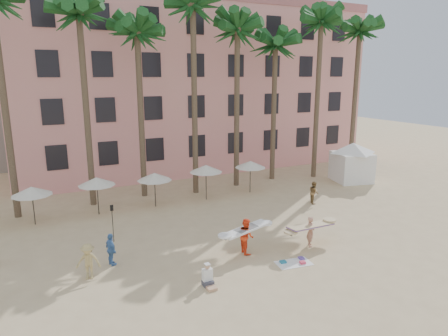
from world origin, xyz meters
TOP-DOWN VIEW (x-y plane):
  - ground at (0.00, 0.00)m, footprint 120.00×120.00m
  - pink_hotel at (7.00, 26.00)m, footprint 35.00×14.00m
  - palm_row at (0.51, 15.00)m, footprint 44.40×5.40m
  - umbrella_row at (-3.00, 12.50)m, footprint 22.50×2.70m
  - cabana at (16.98, 11.67)m, footprint 5.46×5.46m
  - beach_towel at (2.73, 0.61)m, footprint 1.92×1.23m
  - carrier_yellow at (4.78, 1.96)m, footprint 3.20×1.25m
  - carrier_white at (1.11, 2.78)m, footprint 2.98×1.35m
  - beachgoers at (-3.40, 5.54)m, footprint 21.95×5.43m
  - paddle at (-5.01, 7.40)m, footprint 0.18×0.04m
  - seated_man at (-2.15, 0.48)m, footprint 0.47×0.81m

SIDE VIEW (x-z plane):
  - ground at x=0.00m, z-range 0.00..0.00m
  - beach_towel at x=2.73m, z-range -0.04..0.10m
  - seated_man at x=-2.15m, z-range -0.16..0.90m
  - beachgoers at x=-3.40m, z-range -0.02..1.73m
  - carrier_yellow at x=4.78m, z-range 0.12..1.84m
  - carrier_white at x=1.11m, z-range 0.05..1.98m
  - paddle at x=-5.01m, z-range 0.30..2.52m
  - cabana at x=16.98m, z-range 0.32..3.82m
  - umbrella_row at x=-3.00m, z-range 0.97..3.69m
  - pink_hotel at x=7.00m, z-range 0.00..16.00m
  - palm_row at x=0.51m, z-range 4.82..21.12m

